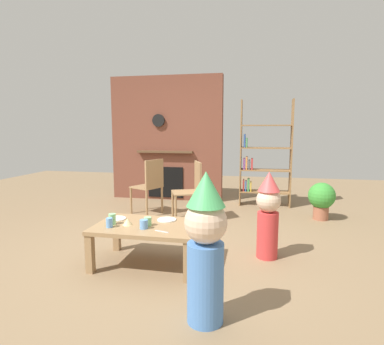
% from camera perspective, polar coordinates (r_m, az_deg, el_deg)
% --- Properties ---
extents(ground_plane, '(12.00, 12.00, 0.00)m').
position_cam_1_polar(ground_plane, '(3.83, -3.48, -13.38)').
color(ground_plane, '#846B4C').
extents(brick_fireplace_feature, '(2.20, 0.28, 2.40)m').
position_cam_1_polar(brick_fireplace_feature, '(6.30, -4.60, 6.00)').
color(brick_fireplace_feature, brown).
rests_on(brick_fireplace_feature, ground_plane).
extents(bookshelf, '(0.90, 0.28, 1.90)m').
position_cam_1_polar(bookshelf, '(5.88, 12.38, 2.47)').
color(bookshelf, olive).
rests_on(bookshelf, ground_plane).
extents(coffee_table, '(1.05, 0.69, 0.42)m').
position_cam_1_polar(coffee_table, '(3.32, -7.94, -10.24)').
color(coffee_table, '#9E7A51').
rests_on(coffee_table, ground_plane).
extents(paper_cup_near_left, '(0.08, 0.08, 0.09)m').
position_cam_1_polar(paper_cup_near_left, '(3.16, -8.63, -9.15)').
color(paper_cup_near_left, '#669EE0').
rests_on(paper_cup_near_left, coffee_table).
extents(paper_cup_near_right, '(0.06, 0.06, 0.09)m').
position_cam_1_polar(paper_cup_near_right, '(3.27, -14.58, -8.69)').
color(paper_cup_near_right, '#669EE0').
rests_on(paper_cup_near_right, coffee_table).
extents(paper_cup_center, '(0.07, 0.07, 0.09)m').
position_cam_1_polar(paper_cup_center, '(3.26, -7.92, -8.66)').
color(paper_cup_center, '#8CD18C').
rests_on(paper_cup_center, coffee_table).
extents(paper_cup_far_left, '(0.07, 0.07, 0.11)m').
position_cam_1_polar(paper_cup_far_left, '(3.37, -14.10, -8.09)').
color(paper_cup_far_left, '#8CD18C').
rests_on(paper_cup_far_left, coffee_table).
extents(paper_plate_front, '(0.21, 0.21, 0.01)m').
position_cam_1_polar(paper_plate_front, '(3.55, -13.44, -8.04)').
color(paper_plate_front, white).
rests_on(paper_plate_front, coffee_table).
extents(paper_plate_rear, '(0.20, 0.20, 0.01)m').
position_cam_1_polar(paper_plate_rear, '(3.43, -4.55, -8.42)').
color(paper_plate_rear, white).
rests_on(paper_plate_rear, coffee_table).
extents(birthday_cake_slice, '(0.10, 0.10, 0.07)m').
position_cam_1_polar(birthday_cake_slice, '(3.31, -11.48, -8.61)').
color(birthday_cake_slice, '#EAC68C').
rests_on(birthday_cake_slice, coffee_table).
extents(table_fork, '(0.15, 0.06, 0.01)m').
position_cam_1_polar(table_fork, '(3.07, -5.44, -10.46)').
color(table_fork, silver).
rests_on(table_fork, coffee_table).
extents(child_with_cone_hat, '(0.30, 0.30, 1.09)m').
position_cam_1_polar(child_with_cone_hat, '(2.29, 2.45, -12.71)').
color(child_with_cone_hat, '#4C7FC6').
rests_on(child_with_cone_hat, ground_plane).
extents(child_in_pink, '(0.26, 0.26, 0.94)m').
position_cam_1_polar(child_in_pink, '(3.52, 13.47, -7.02)').
color(child_in_pink, '#D13838').
rests_on(child_in_pink, ground_plane).
extents(dining_chair_left, '(0.53, 0.53, 0.90)m').
position_cam_1_polar(dining_chair_left, '(5.22, -7.47, -1.90)').
color(dining_chair_left, '#9E7A51').
rests_on(dining_chair_left, ground_plane).
extents(dining_chair_middle, '(0.52, 0.52, 0.90)m').
position_cam_1_polar(dining_chair_middle, '(4.79, -0.02, -2.72)').
color(dining_chair_middle, '#9E7A51').
rests_on(dining_chair_middle, ground_plane).
extents(potted_plant_tall, '(0.40, 0.40, 0.57)m').
position_cam_1_polar(potted_plant_tall, '(5.28, 22.19, -4.26)').
color(potted_plant_tall, '#9E5B42').
rests_on(potted_plant_tall, ground_plane).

